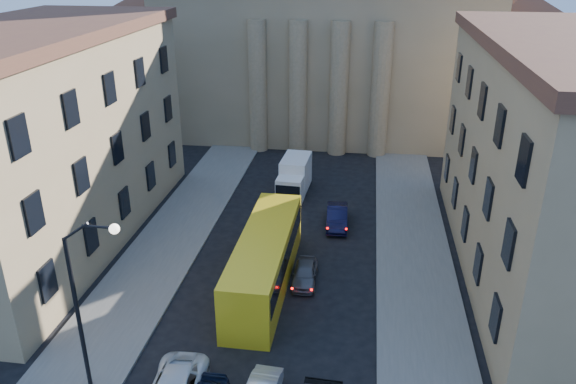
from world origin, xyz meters
name	(u,v)px	position (x,y,z in m)	size (l,w,h in m)	color
sidewalk_left	(148,273)	(-8.50, 18.00, 0.07)	(5.00, 60.00, 0.15)	#615E59
sidewalk_right	(418,294)	(8.50, 18.00, 0.07)	(5.00, 60.00, 0.15)	#615E59
church	(329,17)	(0.00, 55.47, 11.88)	(68.02, 28.76, 36.60)	#847251
building_left	(38,138)	(-17.00, 22.00, 7.42)	(11.60, 26.60, 14.70)	tan
building_right	(571,163)	(17.00, 22.00, 7.42)	(11.60, 26.60, 14.70)	tan
street_lamp	(85,294)	(-6.97, 8.00, 5.29)	(2.62, 0.44, 8.83)	black
car_right_far	(305,273)	(1.56, 18.50, 0.62)	(1.46, 3.64, 1.24)	#56555B
car_right_distant	(337,217)	(3.06, 26.55, 0.72)	(1.52, 4.37, 1.44)	black
city_bus	(265,259)	(-0.82, 17.81, 1.87)	(2.97, 12.34, 3.47)	yellow
box_truck	(294,178)	(-0.91, 32.04, 1.41)	(2.42, 5.54, 2.98)	white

